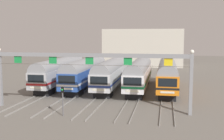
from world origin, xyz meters
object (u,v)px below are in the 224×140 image
at_px(commuter_train_blue, 86,71).
at_px(catenary_gantry, 89,64).
at_px(commuter_train_silver, 112,72).
at_px(commuter_train_orange, 167,73).
at_px(commuter_train_white, 139,73).
at_px(commuter_train_stainless, 60,71).
at_px(yard_signal_mast, 63,95).

height_order(commuter_train_blue, catenary_gantry, catenary_gantry).
relative_size(commuter_train_silver, commuter_train_orange, 1.00).
distance_m(commuter_train_white, commuter_train_orange, 4.33).
bearing_deg(commuter_train_white, catenary_gantry, -107.77).
relative_size(commuter_train_silver, catenary_gantry, 0.80).
xyz_separation_m(commuter_train_stainless, commuter_train_orange, (17.30, 0.00, 0.00)).
bearing_deg(catenary_gantry, yard_signal_mast, -127.21).
height_order(commuter_train_orange, yard_signal_mast, commuter_train_orange).
xyz_separation_m(commuter_train_stainless, catenary_gantry, (8.65, -13.50, 2.58)).
bearing_deg(commuter_train_blue, commuter_train_stainless, 180.00).
height_order(commuter_train_stainless, commuter_train_blue, same).
relative_size(commuter_train_silver, yard_signal_mast, 5.71).
xyz_separation_m(commuter_train_blue, commuter_train_white, (8.65, 0.00, 0.00)).
bearing_deg(catenary_gantry, commuter_train_orange, 57.35).
bearing_deg(yard_signal_mast, catenary_gantry, 52.79).
height_order(commuter_train_stainless, commuter_train_silver, commuter_train_stainless).
xyz_separation_m(commuter_train_blue, commuter_train_silver, (4.33, -0.00, -0.00)).
distance_m(commuter_train_silver, yard_signal_mast, 16.49).
xyz_separation_m(commuter_train_stainless, yard_signal_mast, (6.49, -16.35, -0.49)).
height_order(commuter_train_white, catenary_gantry, catenary_gantry).
xyz_separation_m(catenary_gantry, yard_signal_mast, (-2.16, -2.85, -3.07)).
height_order(commuter_train_orange, catenary_gantry, catenary_gantry).
bearing_deg(commuter_train_white, commuter_train_silver, -179.94).
bearing_deg(commuter_train_stainless, commuter_train_blue, 0.00).
bearing_deg(catenary_gantry, commuter_train_white, 72.23).
xyz_separation_m(commuter_train_white, catenary_gantry, (-4.33, -13.50, 2.58)).
xyz_separation_m(commuter_train_silver, commuter_train_white, (4.33, 0.00, 0.00)).
relative_size(commuter_train_orange, catenary_gantry, 0.80).
relative_size(commuter_train_stainless, commuter_train_blue, 1.00).
height_order(commuter_train_silver, commuter_train_orange, commuter_train_orange).
relative_size(commuter_train_white, catenary_gantry, 0.80).
bearing_deg(commuter_train_blue, commuter_train_white, 0.00).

